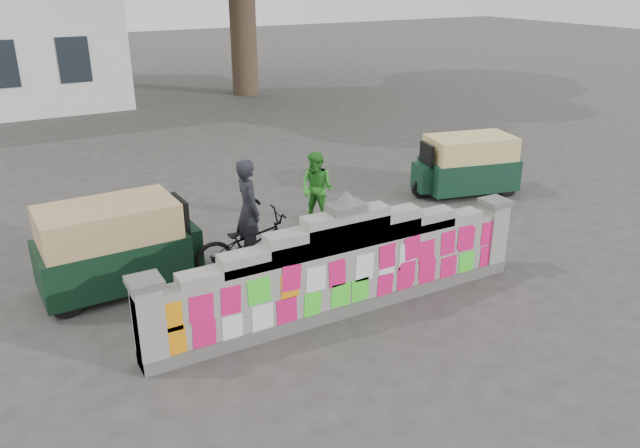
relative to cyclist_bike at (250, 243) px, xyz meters
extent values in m
plane|color=#383533|center=(0.70, -2.05, -0.53)|extent=(100.00, 100.00, 0.00)
cube|color=#4C4C49|center=(0.70, -2.05, -0.43)|extent=(6.40, 0.42, 0.20)
cube|color=gray|center=(0.70, -2.05, 0.07)|extent=(6.40, 0.32, 1.00)
cube|color=gray|center=(0.70, -2.05, 0.64)|extent=(5.20, 0.32, 0.14)
cube|color=gray|center=(0.70, -2.05, 0.71)|extent=(4.00, 0.32, 0.28)
cube|color=gray|center=(0.70, -2.05, 0.79)|extent=(2.60, 0.32, 0.44)
cube|color=gray|center=(0.70, -2.05, 0.86)|extent=(1.40, 0.32, 0.58)
cube|color=#4C4C49|center=(0.70, -2.05, 1.21)|extent=(0.55, 0.36, 0.12)
cone|color=#4C4C49|center=(0.70, -2.05, 1.37)|extent=(0.36, 0.36, 0.22)
cube|color=gray|center=(-2.32, -2.05, 0.09)|extent=(0.36, 0.40, 1.24)
cube|color=#4C4C49|center=(-2.32, -2.05, 0.75)|extent=(0.44, 0.44, 0.10)
cube|color=gray|center=(3.72, -2.05, 0.09)|extent=(0.36, 0.40, 1.24)
cube|color=#4C4C49|center=(3.72, -2.05, 0.75)|extent=(0.44, 0.44, 0.10)
cylinder|color=#38281E|center=(6.70, 15.95, 2.47)|extent=(1.10, 1.10, 6.00)
imported|color=black|center=(0.00, 0.00, 0.00)|extent=(2.07, 0.84, 1.06)
imported|color=black|center=(0.00, 0.00, 0.37)|extent=(0.47, 0.68, 1.80)
imported|color=#2E8D26|center=(2.11, 1.38, 0.24)|extent=(0.89, 0.95, 1.55)
cube|color=black|center=(-2.26, 0.46, 0.00)|extent=(2.37, 1.34, 0.78)
cube|color=tan|center=(-2.26, 0.46, 0.68)|extent=(2.18, 1.28, 0.58)
cube|color=black|center=(-1.05, 0.50, 0.00)|extent=(0.51, 0.70, 0.68)
cube|color=black|center=(-1.05, 0.50, 0.58)|extent=(0.10, 0.68, 0.58)
cylinder|color=black|center=(-0.95, 0.50, -0.29)|extent=(0.49, 0.13, 0.49)
cylinder|color=black|center=(-3.12, -0.11, -0.29)|extent=(0.49, 0.13, 0.49)
cylinder|color=black|center=(-3.15, 0.96, -0.29)|extent=(0.49, 0.13, 0.49)
cube|color=#103121|center=(6.21, 1.32, -0.04)|extent=(2.36, 1.62, 0.72)
cube|color=#D3BF70|center=(6.21, 1.32, 0.59)|extent=(2.17, 1.54, 0.54)
cube|color=#103121|center=(5.12, 1.57, -0.04)|extent=(0.58, 0.71, 0.63)
cube|color=black|center=(5.12, 1.57, 0.50)|extent=(0.21, 0.63, 0.54)
cylinder|color=black|center=(5.03, 1.59, -0.31)|extent=(0.46, 0.21, 0.45)
cylinder|color=black|center=(7.10, 1.61, -0.31)|extent=(0.46, 0.21, 0.45)
cylinder|color=black|center=(6.88, 0.66, -0.31)|extent=(0.46, 0.21, 0.45)
camera|label=1|loc=(-3.84, -9.32, 4.44)|focal=35.00mm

